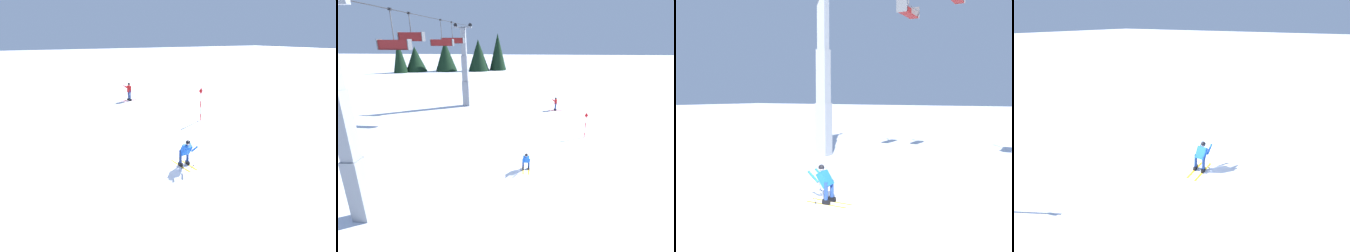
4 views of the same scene
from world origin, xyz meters
TOP-DOWN VIEW (x-y plane):
  - ground_plane at (0.00, 0.00)m, footprint 260.00×260.00m
  - skier_carving_main at (-0.52, 0.15)m, footprint 1.61×0.71m

SIDE VIEW (x-z plane):
  - ground_plane at x=0.00m, z-range 0.00..0.00m
  - skier_carving_main at x=-0.52m, z-range 0.02..1.48m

